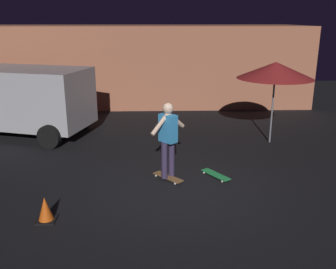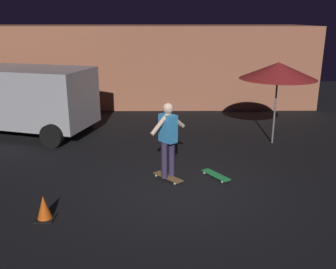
% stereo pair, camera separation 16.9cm
% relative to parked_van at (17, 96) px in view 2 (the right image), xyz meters
% --- Properties ---
extents(ground_plane, '(28.00, 28.00, 0.00)m').
position_rel_parked_van_xyz_m(ground_plane, '(4.82, -4.15, -1.16)').
color(ground_plane, black).
extents(low_building, '(13.57, 3.83, 3.16)m').
position_rel_parked_van_xyz_m(low_building, '(3.65, 4.71, 0.42)').
color(low_building, '#B76B4C').
rests_on(low_building, ground_plane).
extents(parked_van, '(4.95, 3.28, 2.03)m').
position_rel_parked_van_xyz_m(parked_van, '(0.00, 0.00, 0.00)').
color(parked_van, '#B2B2B7').
rests_on(parked_van, ground_plane).
extents(patio_umbrella, '(2.10, 2.10, 2.30)m').
position_rel_parked_van_xyz_m(patio_umbrella, '(7.62, -1.12, 0.91)').
color(patio_umbrella, slate).
rests_on(patio_umbrella, ground_plane).
extents(skateboard_ridden, '(0.68, 0.70, 0.07)m').
position_rel_parked_van_xyz_m(skateboard_ridden, '(4.60, -3.66, -1.11)').
color(skateboard_ridden, olive).
rests_on(skateboard_ridden, ground_plane).
extents(skateboard_spare, '(0.60, 0.76, 0.07)m').
position_rel_parked_van_xyz_m(skateboard_spare, '(5.68, -3.56, -1.11)').
color(skateboard_spare, green).
rests_on(skateboard_spare, ground_plane).
extents(skater, '(0.77, 0.74, 1.67)m').
position_rel_parked_van_xyz_m(skater, '(4.60, -3.66, -0.12)').
color(skater, '#382D4C').
rests_on(skater, skateboard_ridden).
extents(traffic_cone, '(0.34, 0.34, 0.46)m').
position_rel_parked_van_xyz_m(traffic_cone, '(2.38, -5.38, -0.95)').
color(traffic_cone, black).
rests_on(traffic_cone, ground_plane).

